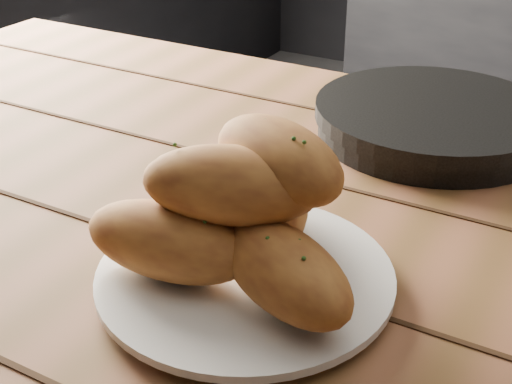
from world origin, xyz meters
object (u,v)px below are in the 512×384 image
Objects in this scene: plate at (245,279)px; skillet at (434,120)px; bread_rolls at (245,214)px; table at (287,291)px.

skillet is at bearing 83.14° from plate.
plate is at bearing -62.93° from bread_rolls.
bread_rolls is at bearing 117.07° from plate.
table is 3.74× the size of skillet.
table is at bearing 97.27° from bread_rolls.
skillet reaches higher than plate.
skillet is (0.07, 0.29, 0.11)m from table.
skillet is (0.05, 0.41, -0.05)m from bread_rolls.
table is at bearing 97.83° from plate.
skillet reaches higher than table.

